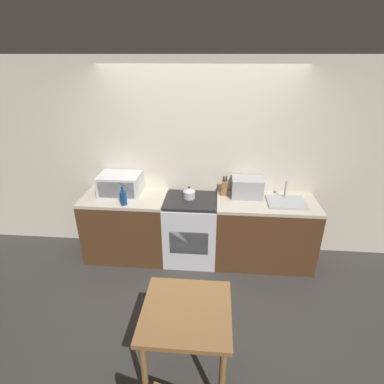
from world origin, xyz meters
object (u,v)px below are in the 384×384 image
object	(u,v)px
toaster_oven	(247,188)
dining_table	(186,321)
kettle	(189,193)
microwave	(120,184)
bottle	(123,198)
stove_range	(191,229)

from	to	relation	value
toaster_oven	dining_table	bearing A→B (deg)	-108.26
kettle	microwave	size ratio (longest dim) A/B	0.31
microwave	bottle	distance (m)	0.34
toaster_oven	dining_table	distance (m)	1.98
microwave	kettle	bearing A→B (deg)	-3.31
toaster_oven	bottle	bearing A→B (deg)	-166.67
stove_range	toaster_oven	distance (m)	0.94
microwave	bottle	xyz separation A→B (m)	(0.13, -0.31, -0.04)
stove_range	bottle	size ratio (longest dim) A/B	3.68
stove_range	bottle	xyz separation A→B (m)	(-0.81, -0.21, 0.55)
stove_range	microwave	distance (m)	1.12
microwave	bottle	world-z (taller)	microwave
kettle	microwave	distance (m)	0.92
bottle	dining_table	world-z (taller)	bottle
toaster_oven	kettle	bearing A→B (deg)	-171.69
toaster_oven	dining_table	xyz separation A→B (m)	(-0.61, -1.84, -0.39)
stove_range	dining_table	world-z (taller)	stove_range
bottle	dining_table	bearing A→B (deg)	-57.95
kettle	toaster_oven	size ratio (longest dim) A/B	0.41
stove_range	microwave	bearing A→B (deg)	174.36
kettle	bottle	bearing A→B (deg)	-162.11
kettle	bottle	world-z (taller)	bottle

